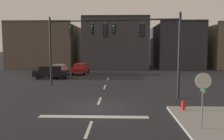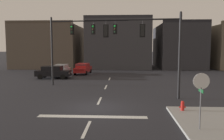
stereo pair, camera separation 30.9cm
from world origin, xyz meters
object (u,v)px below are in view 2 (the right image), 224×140
object	(u,v)px
signal_mast_far_side	(75,37)
car_lot_middle	(53,72)
car_lot_farside	(61,70)
car_lot_nearside	(83,68)
signal_mast_near_side	(151,40)
fire_hydrant	(182,108)
stop_sign	(201,88)

from	to	relation	value
signal_mast_far_side	car_lot_middle	bearing A→B (deg)	127.88
car_lot_farside	car_lot_nearside	bearing A→B (deg)	43.23
signal_mast_near_side	car_lot_farside	world-z (taller)	signal_mast_near_side
fire_hydrant	stop_sign	bearing A→B (deg)	-90.11
signal_mast_far_side	signal_mast_near_side	bearing A→B (deg)	-37.85
car_lot_farside	fire_hydrant	size ratio (longest dim) A/B	5.98
car_lot_farside	fire_hydrant	distance (m)	21.62
stop_sign	car_lot_middle	distance (m)	22.23
stop_sign	car_lot_farside	xyz separation A→B (m)	(-12.52, 20.82, -1.29)
signal_mast_near_side	car_lot_nearside	bearing A→B (deg)	117.34
car_lot_middle	signal_mast_near_side	bearing A→B (deg)	-43.94
stop_sign	car_lot_nearside	world-z (taller)	stop_sign
stop_sign	car_lot_farside	world-z (taller)	stop_sign
signal_mast_near_side	car_lot_farside	distance (m)	17.85
stop_sign	car_lot_middle	xyz separation A→B (m)	(-12.79, 18.14, -1.29)
signal_mast_near_side	car_lot_middle	size ratio (longest dim) A/B	1.69
signal_mast_far_side	fire_hydrant	bearing A→B (deg)	-48.00
car_lot_farside	fire_hydrant	world-z (taller)	car_lot_farside
signal_mast_far_side	car_lot_nearside	world-z (taller)	signal_mast_far_side
car_lot_nearside	car_lot_middle	bearing A→B (deg)	-119.59
signal_mast_near_side	fire_hydrant	distance (m)	6.07
car_lot_nearside	fire_hydrant	xyz separation A→B (m)	(9.83, -20.15, -0.53)
signal_mast_near_side	car_lot_nearside	size ratio (longest dim) A/B	1.66
car_lot_middle	car_lot_farside	bearing A→B (deg)	84.33
stop_sign	fire_hydrant	distance (m)	3.69
stop_sign	fire_hydrant	world-z (taller)	stop_sign
car_lot_nearside	car_lot_middle	world-z (taller)	same
signal_mast_near_side	fire_hydrant	world-z (taller)	signal_mast_near_side
signal_mast_near_side	stop_sign	xyz separation A→B (m)	(1.51, -7.27, -2.43)
signal_mast_near_side	car_lot_nearside	xyz separation A→B (m)	(-8.32, 16.08, -3.72)
signal_mast_far_side	stop_sign	size ratio (longest dim) A/B	2.89
car_lot_middle	signal_mast_far_side	bearing A→B (deg)	-52.12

